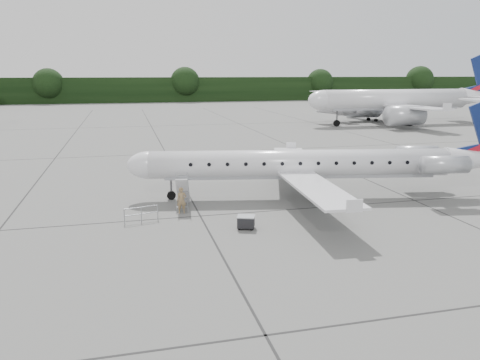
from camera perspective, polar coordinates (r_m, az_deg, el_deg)
name	(u,v)px	position (r m, az deg, el deg)	size (l,w,h in m)	color
ground	(299,220)	(31.28, 7.25, -4.82)	(320.00, 320.00, 0.00)	slate
treeline	(157,90)	(158.21, -10.09, 10.78)	(260.00, 4.00, 8.00)	black
main_regional_jet	(300,150)	(35.88, 7.36, 3.64)	(29.28, 21.09, 7.51)	silver
airstair	(183,192)	(33.67, -6.99, -1.45)	(0.85, 2.34, 2.35)	silver
passenger	(182,200)	(32.47, -7.13, -2.48)	(0.66, 0.44, 1.82)	olive
safety_railing	(141,215)	(31.10, -11.94, -4.15)	(2.20, 0.08, 1.00)	gray
baggage_cart	(246,222)	(29.17, 0.73, -5.12)	(1.03, 0.83, 0.89)	black
bg_narrowbody	(395,89)	(91.95, 18.42, 10.44)	(36.13, 26.02, 12.97)	silver
bg_regional_right	(376,105)	(98.68, 16.30, 8.72)	(23.42, 16.86, 6.14)	silver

